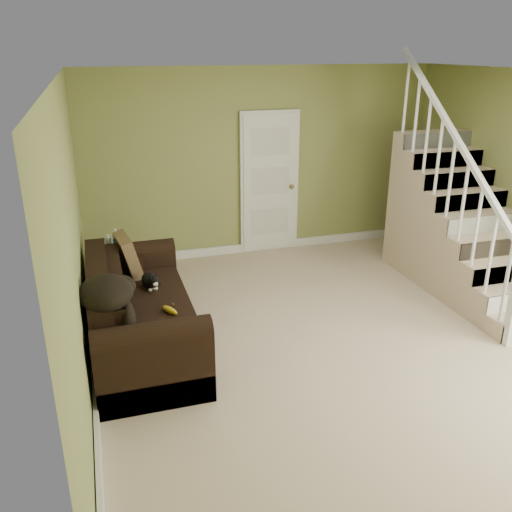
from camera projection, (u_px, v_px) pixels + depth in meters
floor at (341, 338)px, 5.63m from camera, size 5.00×5.50×0.01m
ceiling at (358, 75)px, 4.69m from camera, size 5.00×5.50×0.01m
wall_back at (262, 163)px, 7.61m from camera, size 5.00×0.04×2.60m
wall_left at (74, 244)px, 4.48m from camera, size 0.04×5.50×2.60m
baseboard_back at (262, 246)px, 8.04m from camera, size 5.00×0.04×0.12m
baseboard_left at (94, 371)px, 4.94m from camera, size 0.04×5.50×0.12m
door at (270, 183)px, 7.71m from camera, size 0.86×0.12×2.02m
staircase at (456, 233)px, 6.80m from camera, size 1.00×2.51×2.82m
sofa at (137, 316)px, 5.36m from camera, size 0.97×2.25×0.89m
side_table at (120, 277)px, 6.26m from camera, size 0.59×0.59×0.89m
cat at (150, 281)px, 5.60m from camera, size 0.24×0.43×0.21m
banana at (170, 310)px, 5.09m from camera, size 0.16×0.22×0.06m
throw_pillow at (129, 257)px, 5.94m from camera, size 0.30×0.51×0.50m
throw_blanket at (106, 292)px, 4.50m from camera, size 0.58×0.69×0.24m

